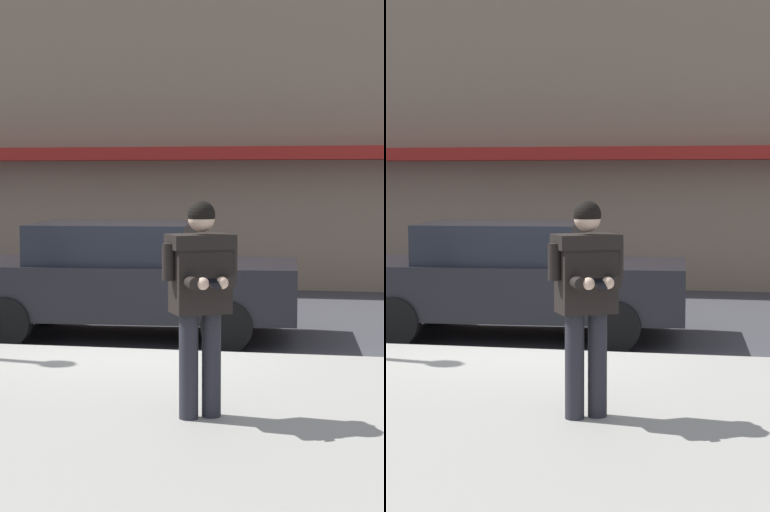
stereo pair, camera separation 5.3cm
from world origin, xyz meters
The scene contains 6 objects.
ground_plane centered at (0.00, 0.00, 0.00)m, with size 80.00×80.00×0.00m, color #3D3D42.
sidewalk centered at (1.00, -2.85, 0.07)m, with size 32.00×5.30×0.14m, color #99968E.
curb_paint_line centered at (1.00, 0.05, 0.00)m, with size 28.00×0.12×0.01m, color silver.
storefront_facade centered at (1.00, 8.49, 5.07)m, with size 28.00×4.70×10.16m.
parked_sedan_mid centered at (-0.49, 1.22, 0.79)m, with size 4.60×2.13×1.54m.
man_texting_on_phone centered at (1.22, -2.95, 1.25)m, with size 0.63×0.65×1.81m.
Camera 1 is at (2.35, -9.82, 2.12)m, focal length 60.00 mm.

